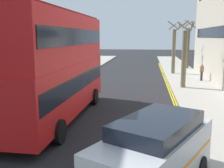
{
  "coord_description": "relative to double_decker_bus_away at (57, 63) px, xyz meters",
  "views": [
    {
      "loc": [
        2.44,
        -3.58,
        4.41
      ],
      "look_at": [
        0.5,
        11.0,
        1.8
      ],
      "focal_mm": 43.05,
      "sensor_mm": 36.0,
      "label": 1
    }
  ],
  "objects": [
    {
      "name": "double_decker_bus_away",
      "position": [
        0.0,
        0.0,
        0.0
      ],
      "size": [
        2.99,
        10.86,
        5.64
      ],
      "color": "red",
      "rests_on": "ground"
    },
    {
      "name": "taxi_minivan",
      "position": [
        4.96,
        -6.33,
        -1.96
      ],
      "size": [
        3.87,
        5.13,
        2.12
      ],
      "color": "silver",
      "rests_on": "ground"
    },
    {
      "name": "kerb_line_outer",
      "position": [
        6.7,
        3.98,
        -3.03
      ],
      "size": [
        0.1,
        56.0,
        0.01
      ],
      "primitive_type": "cube",
      "color": "yellow",
      "rests_on": "ground"
    },
    {
      "name": "street_tree_mid",
      "position": [
        7.76,
        9.53,
        -0.34
      ],
      "size": [
        1.4,
        1.58,
        5.63
      ],
      "color": "#6B6047",
      "rests_on": "sidewalk_right"
    },
    {
      "name": "street_tree_far",
      "position": [
        7.71,
        18.47,
        -0.17
      ],
      "size": [
        1.44,
        1.56,
        6.01
      ],
      "color": "#6B6047",
      "rests_on": "sidewalk_right"
    },
    {
      "name": "sidewalk_left",
      "position": [
        -4.2,
        5.98,
        -2.96
      ],
      "size": [
        4.0,
        80.0,
        0.14
      ],
      "primitive_type": "cube",
      "color": "#ADA89E",
      "rests_on": "ground"
    },
    {
      "name": "sidewalk_right",
      "position": [
        8.8,
        5.98,
        -2.96
      ],
      "size": [
        4.0,
        80.0,
        0.14
      ],
      "primitive_type": "cube",
      "color": "#ADA89E",
      "rests_on": "ground"
    },
    {
      "name": "street_tree_near",
      "position": [
        10.13,
        24.18,
        0.1
      ],
      "size": [
        1.67,
        1.73,
        6.43
      ],
      "color": "#6B6047",
      "rests_on": "sidewalk_right"
    },
    {
      "name": "kerb_line_inner",
      "position": [
        6.54,
        3.98,
        -3.03
      ],
      "size": [
        0.1,
        56.0,
        0.01
      ],
      "primitive_type": "cube",
      "color": "yellow",
      "rests_on": "ground"
    },
    {
      "name": "pedestrian_far",
      "position": [
        10.0,
        13.3,
        -2.04
      ],
      "size": [
        0.34,
        0.22,
        1.62
      ],
      "color": "#2D2D38",
      "rests_on": "sidewalk_right"
    }
  ]
}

